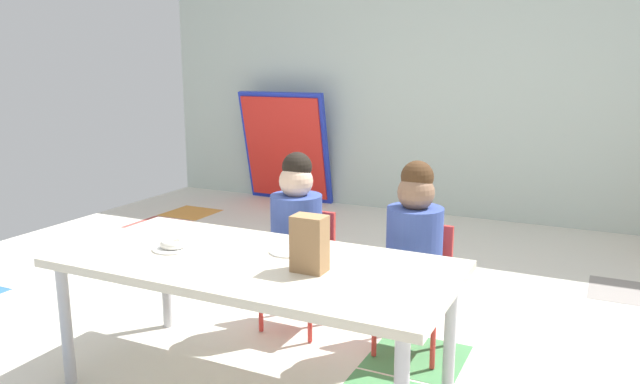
{
  "coord_description": "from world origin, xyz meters",
  "views": [
    {
      "loc": [
        1.19,
        -2.58,
        1.36
      ],
      "look_at": [
        0.09,
        -0.31,
        0.82
      ],
      "focal_mm": 34.23,
      "sensor_mm": 36.0,
      "label": 1
    }
  ],
  "objects_px": {
    "seated_child_middle_seat": "(415,240)",
    "paper_plate_center_table": "(290,251)",
    "seated_child_near_camera": "(297,225)",
    "paper_plate_near_edge": "(174,248)",
    "donut_powdered_on_plate": "(174,243)",
    "folded_activity_table": "(285,148)",
    "paper_bag_brown": "(310,244)",
    "craft_table": "(254,271)"
  },
  "relations": [
    {
      "from": "seated_child_middle_seat",
      "to": "paper_bag_brown",
      "type": "relative_size",
      "value": 4.17
    },
    {
      "from": "seated_child_middle_seat",
      "to": "paper_plate_center_table",
      "type": "bearing_deg",
      "value": -131.51
    },
    {
      "from": "seated_child_near_camera",
      "to": "paper_plate_near_edge",
      "type": "bearing_deg",
      "value": -112.21
    },
    {
      "from": "seated_child_near_camera",
      "to": "folded_activity_table",
      "type": "distance_m",
      "value": 2.95
    },
    {
      "from": "folded_activity_table",
      "to": "paper_bag_brown",
      "type": "height_order",
      "value": "folded_activity_table"
    },
    {
      "from": "seated_child_near_camera",
      "to": "paper_plate_near_edge",
      "type": "xyz_separation_m",
      "value": [
        -0.26,
        -0.64,
        0.02
      ]
    },
    {
      "from": "paper_plate_near_edge",
      "to": "paper_plate_center_table",
      "type": "relative_size",
      "value": 1.0
    },
    {
      "from": "paper_plate_near_edge",
      "to": "donut_powdered_on_plate",
      "type": "distance_m",
      "value": 0.02
    },
    {
      "from": "craft_table",
      "to": "paper_plate_near_edge",
      "type": "xyz_separation_m",
      "value": [
        -0.38,
        -0.03,
        0.05
      ]
    },
    {
      "from": "seated_child_middle_seat",
      "to": "paper_plate_near_edge",
      "type": "distance_m",
      "value": 1.09
    },
    {
      "from": "paper_plate_center_table",
      "to": "seated_child_near_camera",
      "type": "bearing_deg",
      "value": 114.55
    },
    {
      "from": "folded_activity_table",
      "to": "donut_powdered_on_plate",
      "type": "height_order",
      "value": "folded_activity_table"
    },
    {
      "from": "seated_child_near_camera",
      "to": "donut_powdered_on_plate",
      "type": "height_order",
      "value": "seated_child_near_camera"
    },
    {
      "from": "seated_child_near_camera",
      "to": "paper_plate_center_table",
      "type": "bearing_deg",
      "value": -65.45
    },
    {
      "from": "paper_bag_brown",
      "to": "donut_powdered_on_plate",
      "type": "bearing_deg",
      "value": -179.67
    },
    {
      "from": "donut_powdered_on_plate",
      "to": "folded_activity_table",
      "type": "bearing_deg",
      "value": 110.89
    },
    {
      "from": "paper_bag_brown",
      "to": "paper_plate_near_edge",
      "type": "xyz_separation_m",
      "value": [
        -0.65,
        -0.0,
        -0.11
      ]
    },
    {
      "from": "seated_child_middle_seat",
      "to": "donut_powdered_on_plate",
      "type": "height_order",
      "value": "seated_child_middle_seat"
    },
    {
      "from": "folded_activity_table",
      "to": "paper_bag_brown",
      "type": "relative_size",
      "value": 4.94
    },
    {
      "from": "seated_child_middle_seat",
      "to": "paper_bag_brown",
      "type": "height_order",
      "value": "seated_child_middle_seat"
    },
    {
      "from": "seated_child_middle_seat",
      "to": "donut_powdered_on_plate",
      "type": "xyz_separation_m",
      "value": [
        -0.88,
        -0.64,
        0.04
      ]
    },
    {
      "from": "donut_powdered_on_plate",
      "to": "paper_plate_near_edge",
      "type": "bearing_deg",
      "value": 0.0
    },
    {
      "from": "seated_child_near_camera",
      "to": "paper_plate_center_table",
      "type": "distance_m",
      "value": 0.51
    },
    {
      "from": "seated_child_middle_seat",
      "to": "paper_plate_near_edge",
      "type": "height_order",
      "value": "seated_child_middle_seat"
    },
    {
      "from": "seated_child_near_camera",
      "to": "paper_plate_near_edge",
      "type": "height_order",
      "value": "seated_child_near_camera"
    },
    {
      "from": "paper_plate_near_edge",
      "to": "seated_child_near_camera",
      "type": "bearing_deg",
      "value": 67.79
    },
    {
      "from": "folded_activity_table",
      "to": "donut_powdered_on_plate",
      "type": "relative_size",
      "value": 9.57
    },
    {
      "from": "folded_activity_table",
      "to": "paper_plate_near_edge",
      "type": "bearing_deg",
      "value": -69.11
    },
    {
      "from": "paper_bag_brown",
      "to": "paper_plate_near_edge",
      "type": "height_order",
      "value": "paper_bag_brown"
    },
    {
      "from": "seated_child_near_camera",
      "to": "craft_table",
      "type": "bearing_deg",
      "value": -78.59
    },
    {
      "from": "folded_activity_table",
      "to": "donut_powdered_on_plate",
      "type": "xyz_separation_m",
      "value": [
        1.22,
        -3.19,
        0.06
      ]
    },
    {
      "from": "seated_child_near_camera",
      "to": "paper_plate_center_table",
      "type": "relative_size",
      "value": 5.1
    },
    {
      "from": "seated_child_middle_seat",
      "to": "paper_plate_center_table",
      "type": "height_order",
      "value": "seated_child_middle_seat"
    },
    {
      "from": "paper_bag_brown",
      "to": "paper_plate_near_edge",
      "type": "distance_m",
      "value": 0.66
    },
    {
      "from": "craft_table",
      "to": "paper_plate_center_table",
      "type": "distance_m",
      "value": 0.18
    },
    {
      "from": "seated_child_near_camera",
      "to": "seated_child_middle_seat",
      "type": "distance_m",
      "value": 0.62
    },
    {
      "from": "seated_child_middle_seat",
      "to": "donut_powdered_on_plate",
      "type": "relative_size",
      "value": 8.08
    },
    {
      "from": "paper_plate_near_edge",
      "to": "paper_plate_center_table",
      "type": "xyz_separation_m",
      "value": [
        0.47,
        0.18,
        0.0
      ]
    },
    {
      "from": "donut_powdered_on_plate",
      "to": "seated_child_near_camera",
      "type": "bearing_deg",
      "value": 67.79
    },
    {
      "from": "paper_plate_near_edge",
      "to": "donut_powdered_on_plate",
      "type": "xyz_separation_m",
      "value": [
        0.0,
        0.0,
        0.02
      ]
    },
    {
      "from": "seated_child_middle_seat",
      "to": "paper_plate_center_table",
      "type": "distance_m",
      "value": 0.61
    },
    {
      "from": "craft_table",
      "to": "donut_powdered_on_plate",
      "type": "relative_size",
      "value": 14.47
    }
  ]
}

